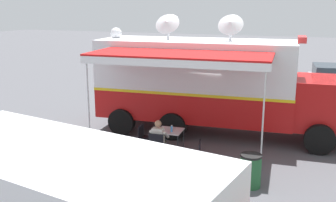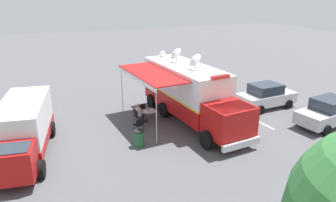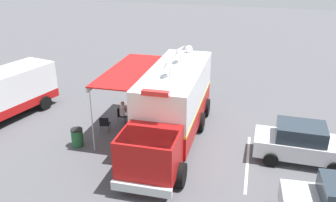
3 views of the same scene
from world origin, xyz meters
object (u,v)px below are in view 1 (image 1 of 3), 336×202
seated_responder (159,138)px  folding_chair_spare_by_truck (196,153)px  command_truck (215,83)px  car_far_corner (330,83)px  folding_chair_beside_table (144,135)px  trash_bin (251,171)px  folding_chair_at_table (157,144)px  water_bottle (172,129)px  folding_table (170,132)px  car_behind_truck (246,82)px

seated_responder → folding_chair_spare_by_truck: bearing=69.6°
command_truck → folding_chair_spare_by_truck: bearing=5.7°
car_far_corner → folding_chair_beside_table: bearing=-30.2°
command_truck → trash_bin: size_ratio=10.59×
folding_chair_at_table → trash_bin: trash_bin is taller
water_bottle → trash_bin: bearing=60.8°
seated_responder → trash_bin: bearing=70.3°
folding_chair_spare_by_truck → command_truck: bearing=-174.3°
seated_responder → car_far_corner: car_far_corner is taller
command_truck → car_far_corner: bearing=150.9°
folding_chair_at_table → seated_responder: (-0.19, -0.01, 0.14)m
folding_table → seated_responder: seated_responder is taller
folding_chair_at_table → folding_chair_beside_table: same height
folding_chair_spare_by_truck → seated_responder: bearing=-110.4°
folding_table → folding_chair_beside_table: bearing=-77.9°
folding_chair_beside_table → water_bottle: bearing=93.0°
trash_bin → folding_chair_spare_by_truck: bearing=-109.2°
command_truck → trash_bin: bearing=26.5°
water_bottle → folding_chair_at_table: size_ratio=0.26×
folding_table → folding_chair_spare_by_truck: (1.12, 1.23, -0.16)m
folding_chair_spare_by_truck → seated_responder: 1.47m
command_truck → folding_chair_at_table: bearing=-17.2°
seated_responder → folding_chair_at_table: bearing=3.9°
car_behind_truck → folding_chair_beside_table: bearing=-11.8°
command_truck → folding_table: size_ratio=11.31×
folding_chair_spare_by_truck → car_behind_truck: car_behind_truck is taller
command_truck → folding_chair_spare_by_truck: command_truck is taller
command_truck → car_far_corner: (-7.49, 4.17, -1.07)m
water_bottle → car_behind_truck: bearing=174.3°
folding_table → water_bottle: bearing=39.6°
folding_table → car_behind_truck: (-8.57, 0.97, 0.21)m
seated_responder → car_far_corner: bearing=153.8°
water_bottle → folding_chair_at_table: (0.67, -0.24, -0.32)m
folding_chair_spare_by_truck → trash_bin: bearing=70.8°
trash_bin → car_far_corner: bearing=169.8°
folding_table → trash_bin: bearing=59.7°
command_truck → folding_chair_spare_by_truck: (3.56, 0.36, -1.43)m
command_truck → water_bottle: bearing=-16.5°
folding_chair_spare_by_truck → water_bottle: bearing=-131.5°
folding_chair_spare_by_truck → trash_bin: size_ratio=0.96×
folding_chair_at_table → trash_bin: (0.92, 3.07, -0.06)m
folding_chair_beside_table → car_behind_truck: 8.94m
folding_table → folding_chair_at_table: bearing=-9.3°
folding_chair_at_table → water_bottle: bearing=160.3°
command_truck → car_behind_truck: 6.22m
folding_table → water_bottle: (0.13, 0.11, 0.16)m
water_bottle → seated_responder: size_ratio=0.18×
folding_table → seated_responder: size_ratio=0.68×
car_behind_truck → folding_table: bearing=-6.5°
water_bottle → folding_chair_spare_by_truck: size_ratio=0.26×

